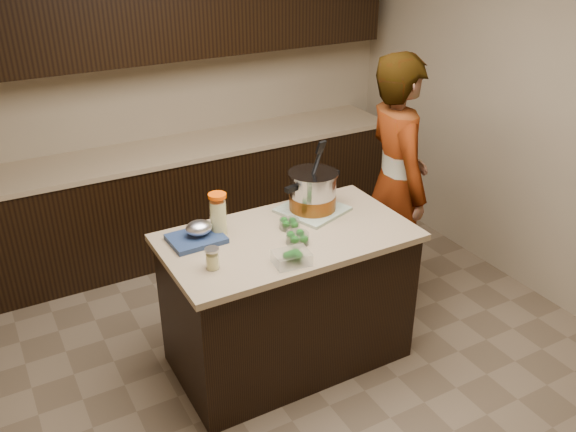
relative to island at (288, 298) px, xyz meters
name	(u,v)px	position (x,y,z in m)	size (l,w,h in m)	color
ground_plane	(288,356)	(0.00, 0.00, -0.45)	(4.00, 4.00, 0.00)	brown
room_shell	(288,97)	(0.00, 0.00, 1.26)	(4.04, 4.04, 2.72)	tan
back_cabinets	(183,139)	(0.00, 1.74, 0.49)	(3.60, 0.63, 2.33)	black
island	(288,298)	(0.00, 0.00, 0.00)	(1.46, 0.81, 0.90)	black
dish_towel	(312,210)	(0.28, 0.19, 0.46)	(0.36, 0.36, 0.02)	#567750
stock_pot	(313,193)	(0.28, 0.19, 0.57)	(0.43, 0.36, 0.44)	#B7B7BC
lemonade_pitcher	(218,216)	(-0.35, 0.20, 0.57)	(0.12, 0.12, 0.25)	#D2CB80
mason_jar	(212,259)	(-0.53, -0.13, 0.50)	(0.08, 0.08, 0.13)	#D2CB80
broccoli_tub_left	(289,224)	(0.04, 0.06, 0.47)	(0.14, 0.14, 0.06)	silver
broccoli_tub_right	(297,239)	(0.00, -0.12, 0.48)	(0.17, 0.17, 0.06)	silver
broccoli_tub_rect	(292,258)	(-0.14, -0.29, 0.48)	(0.21, 0.16, 0.07)	silver
blue_tray	(197,235)	(-0.49, 0.19, 0.49)	(0.31, 0.25, 0.11)	navy
person	(396,185)	(0.98, 0.25, 0.45)	(0.66, 0.43, 1.81)	gray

